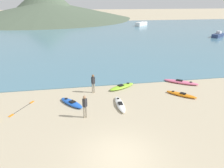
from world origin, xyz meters
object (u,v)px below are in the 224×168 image
object	(u,v)px
person_near_foreground	(85,105)
loose_paddle	(22,108)
kayak_on_sand_4	(181,82)
moored_boat_0	(218,35)
kayak_on_sand_1	(72,103)
moored_boat_1	(141,24)
kayak_on_sand_0	(181,94)
person_near_waterline	(93,82)
kayak_on_sand_3	(120,104)
kayak_on_sand_2	(122,87)

from	to	relation	value
person_near_foreground	loose_paddle	distance (m)	5.32
kayak_on_sand_4	moored_boat_0	world-z (taller)	moored_boat_0
kayak_on_sand_1	person_near_foreground	size ratio (longest dim) A/B	1.51
kayak_on_sand_1	loose_paddle	bearing A→B (deg)	-179.10
person_near_foreground	moored_boat_1	bearing A→B (deg)	68.68
kayak_on_sand_0	loose_paddle	bearing A→B (deg)	-179.86
kayak_on_sand_0	moored_boat_0	size ratio (longest dim) A/B	0.58
person_near_waterline	moored_boat_1	xyz separation A→B (m)	(20.96, 51.96, -0.35)
person_near_waterline	moored_boat_0	size ratio (longest dim) A/B	0.42
kayak_on_sand_1	person_near_waterline	world-z (taller)	person_near_waterline
kayak_on_sand_3	person_near_waterline	xyz separation A→B (m)	(-1.79, 3.03, 0.85)
kayak_on_sand_3	loose_paddle	world-z (taller)	kayak_on_sand_3
kayak_on_sand_4	kayak_on_sand_3	bearing A→B (deg)	-152.18
person_near_waterline	loose_paddle	bearing A→B (deg)	-159.54
person_near_foreground	moored_boat_0	bearing A→B (deg)	43.99
person_near_foreground	moored_boat_1	size ratio (longest dim) A/B	0.32
kayak_on_sand_0	kayak_on_sand_3	world-z (taller)	kayak_on_sand_3
moored_boat_1	person_near_foreground	bearing A→B (deg)	-111.32
kayak_on_sand_4	moored_boat_0	distance (m)	33.62
kayak_on_sand_1	kayak_on_sand_3	xyz separation A→B (m)	(3.77, -0.94, -0.00)
kayak_on_sand_4	person_near_waterline	world-z (taller)	person_near_waterline
kayak_on_sand_2	kayak_on_sand_3	bearing A→B (deg)	-105.21
kayak_on_sand_0	kayak_on_sand_1	world-z (taller)	kayak_on_sand_1
moored_boat_0	moored_boat_1	bearing A→B (deg)	110.84
kayak_on_sand_0	kayak_on_sand_2	distance (m)	5.43
moored_boat_0	kayak_on_sand_1	bearing A→B (deg)	-139.09
kayak_on_sand_2	moored_boat_1	xyz separation A→B (m)	(18.20, 51.39, 0.48)
person_near_waterline	moored_boat_0	bearing A→B (deg)	40.52
kayak_on_sand_3	person_near_foreground	size ratio (longest dim) A/B	1.71
kayak_on_sand_4	moored_boat_0	xyz separation A→B (m)	(21.85, 25.55, 0.38)
kayak_on_sand_3	moored_boat_0	bearing A→B (deg)	45.34
kayak_on_sand_0	person_near_waterline	world-z (taller)	person_near_waterline
kayak_on_sand_2	moored_boat_1	size ratio (longest dim) A/B	0.55
kayak_on_sand_4	person_near_waterline	bearing A→B (deg)	-175.35
kayak_on_sand_1	loose_paddle	size ratio (longest dim) A/B	1.02
person_near_foreground	moored_boat_1	xyz separation A→B (m)	(21.99, 56.35, -0.35)
kayak_on_sand_4	moored_boat_0	bearing A→B (deg)	49.47
person_near_foreground	moored_boat_0	xyz separation A→B (m)	(31.77, 30.66, -0.46)
moored_boat_0	moored_boat_1	distance (m)	27.48
kayak_on_sand_1	kayak_on_sand_3	distance (m)	3.89
kayak_on_sand_3	moored_boat_0	size ratio (longest dim) A/B	0.72
person_near_waterline	moored_boat_1	world-z (taller)	person_near_waterline
moored_boat_1	person_near_waterline	bearing A→B (deg)	-111.97
kayak_on_sand_2	person_near_waterline	distance (m)	2.94
kayak_on_sand_0	person_near_waterline	bearing A→B (deg)	164.23
kayak_on_sand_1	kayak_on_sand_4	size ratio (longest dim) A/B	0.81
kayak_on_sand_3	moored_boat_0	world-z (taller)	moored_boat_0
person_near_foreground	kayak_on_sand_0	bearing A→B (deg)	14.98
person_near_waterline	loose_paddle	size ratio (longest dim) A/B	0.68
kayak_on_sand_2	person_near_foreground	bearing A→B (deg)	-127.42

